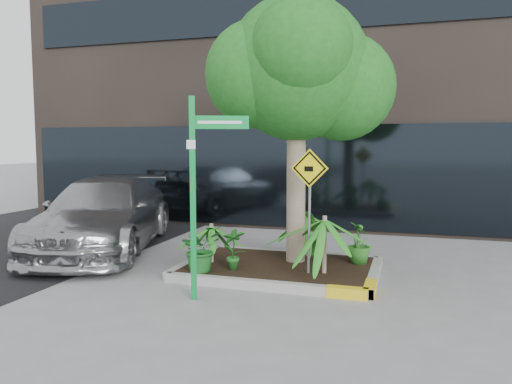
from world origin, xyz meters
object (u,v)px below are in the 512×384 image
(tree, at_px, (297,69))
(street_sign_post, at_px, (197,175))
(parked_car, at_px, (104,214))
(cattle_sign, at_px, (309,190))

(tree, bearing_deg, street_sign_post, -115.04)
(parked_car, height_order, street_sign_post, street_sign_post)
(street_sign_post, height_order, cattle_sign, street_sign_post)
(tree, height_order, cattle_sign, tree)
(parked_car, xyz_separation_m, cattle_sign, (4.59, -1.15, 0.75))
(parked_car, bearing_deg, street_sign_post, -54.48)
(parked_car, relative_size, cattle_sign, 2.58)
(parked_car, bearing_deg, cattle_sign, -31.24)
(cattle_sign, bearing_deg, parked_car, 170.96)
(street_sign_post, distance_m, cattle_sign, 1.91)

